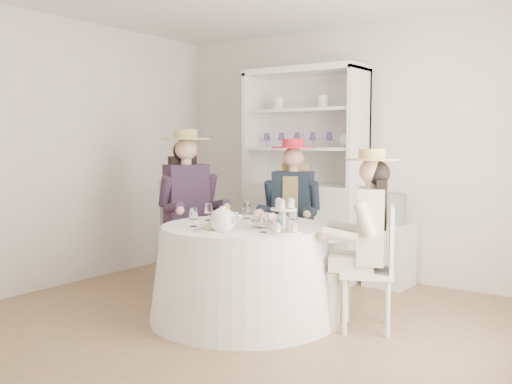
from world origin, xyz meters
The scene contains 21 objects.
ground centered at (0.00, 0.00, 0.00)m, with size 4.50×4.50×0.00m, color brown.
wall_back centered at (0.00, 2.00, 1.35)m, with size 4.50×4.50×0.00m, color silver.
wall_front centered at (0.00, -2.00, 1.35)m, with size 4.50×4.50×0.00m, color silver.
wall_left centered at (-2.25, 0.00, 1.35)m, with size 4.50×4.50×0.00m, color silver.
tea_table centered at (-0.09, 0.05, 0.39)m, with size 1.55×1.55×0.78m.
hutch centered at (-0.47, 1.71, 0.80)m, with size 1.44×0.78×2.25m.
side_table centered at (0.49, 1.75, 0.32)m, with size 0.41×0.41×0.64m, color silver.
hatbox centered at (0.49, 1.75, 0.79)m, with size 0.31×0.31×0.31m, color black.
guest_left centered at (-1.02, 0.40, 0.89)m, with size 0.66×0.60×1.58m.
guest_mid centered at (-0.23, 1.04, 0.84)m, with size 0.56×0.61×1.49m.
guest_right centered at (0.87, 0.36, 0.79)m, with size 0.59×0.53×1.40m.
spare_chair centered at (-0.20, 1.43, 0.53)m, with size 0.58×0.58×0.99m.
teacup_a centered at (-0.30, 0.19, 0.81)m, with size 0.09×0.09×0.07m, color white.
teacup_b centered at (-0.16, 0.34, 0.81)m, with size 0.06×0.06×0.06m, color white.
teacup_c centered at (0.13, 0.27, 0.81)m, with size 0.09×0.09×0.07m, color white.
flower_bowl centered at (0.12, 0.03, 0.80)m, with size 0.20×0.20×0.05m, color white.
flower_arrangement centered at (0.14, 0.05, 0.86)m, with size 0.18×0.18×0.07m.
table_teapot centered at (0.00, -0.33, 0.86)m, with size 0.28×0.20×0.21m.
sandwich_plate centered at (-0.12, -0.32, 0.79)m, with size 0.28×0.28×0.06m.
cupcake_stand centered at (0.40, -0.10, 0.87)m, with size 0.27×0.27×0.25m.
stemware_set centered at (-0.09, 0.05, 0.85)m, with size 0.88×0.88×0.15m.
Camera 1 is at (2.67, -3.68, 1.45)m, focal length 40.00 mm.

